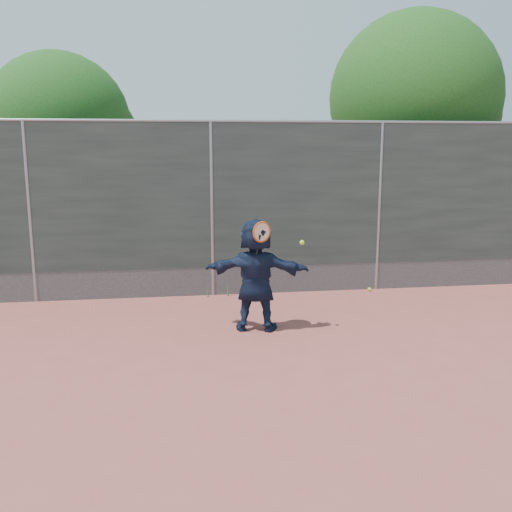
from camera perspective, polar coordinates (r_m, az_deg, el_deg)
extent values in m
plane|color=#9E4C42|center=(6.83, -2.24, -11.47)|extent=(80.00, 80.00, 0.00)
imported|color=#141F38|center=(8.07, 0.00, -1.87)|extent=(1.57, 0.81, 1.61)
sphere|color=#BBE432|center=(10.55, 11.28, -3.28)|extent=(0.07, 0.07, 0.07)
cube|color=#38423D|center=(9.83, -4.46, 6.01)|extent=(20.00, 0.04, 2.50)
cube|color=slate|center=(10.08, -4.33, -2.51)|extent=(20.00, 0.03, 0.50)
cylinder|color=gray|center=(9.80, -4.57, 13.31)|extent=(20.00, 0.05, 0.05)
cylinder|color=gray|center=(10.11, -21.70, 3.98)|extent=(0.06, 0.06, 3.00)
cylinder|color=gray|center=(9.86, -4.44, 4.57)|extent=(0.06, 0.06, 3.00)
cylinder|color=gray|center=(10.49, 12.20, 4.75)|extent=(0.06, 0.06, 3.00)
torus|color=#BF4911|center=(7.76, 0.58, 2.42)|extent=(0.27, 0.15, 0.29)
cylinder|color=beige|center=(7.76, 0.58, 2.42)|extent=(0.23, 0.12, 0.25)
cylinder|color=black|center=(7.80, 0.19, 0.98)|extent=(0.08, 0.13, 0.33)
sphere|color=#BBE432|center=(7.96, 4.62, 1.35)|extent=(0.07, 0.07, 0.07)
cylinder|color=#382314|center=(13.09, 15.02, 4.97)|extent=(0.28, 0.28, 2.60)
sphere|color=#23561C|center=(13.06, 15.54, 15.00)|extent=(3.60, 3.60, 3.60)
sphere|color=#23561C|center=(13.52, 17.98, 13.19)|extent=(2.52, 2.52, 2.52)
cylinder|color=#382314|center=(13.08, -18.58, 3.88)|extent=(0.28, 0.28, 2.20)
sphere|color=#23561C|center=(12.99, -19.12, 12.32)|extent=(3.00, 3.00, 3.00)
sphere|color=#23561C|center=(13.09, -16.24, 11.16)|extent=(2.10, 2.10, 2.10)
cone|color=#387226|center=(10.01, -2.85, -3.30)|extent=(0.03, 0.03, 0.26)
cone|color=#387226|center=(10.05, -1.15, -3.10)|extent=(0.03, 0.03, 0.30)
cone|color=#387226|center=(9.97, -4.84, -3.50)|extent=(0.03, 0.03, 0.22)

